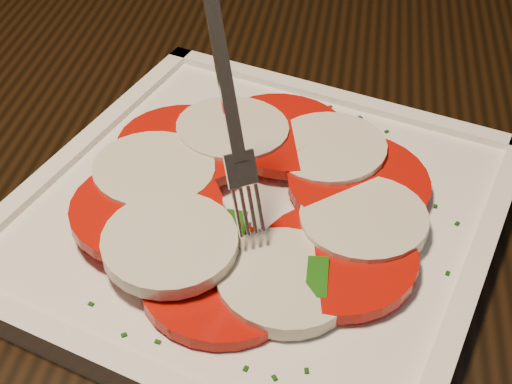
{
  "coord_description": "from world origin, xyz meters",
  "views": [
    {
      "loc": [
        -0.13,
        -0.17,
        1.1
      ],
      "look_at": [
        -0.15,
        0.2,
        0.78
      ],
      "focal_mm": 50.0,
      "sensor_mm": 36.0,
      "label": 1
    }
  ],
  "objects": [
    {
      "name": "table",
      "position": [
        -0.16,
        0.24,
        0.65
      ],
      "size": [
        1.27,
        0.91,
        0.75
      ],
      "rotation": [
        0.0,
        0.0,
        -0.1
      ],
      "color": "black",
      "rests_on": "ground"
    },
    {
      "name": "caprese_salad",
      "position": [
        -0.15,
        0.2,
        0.78
      ],
      "size": [
        0.26,
        0.28,
        0.03
      ],
      "color": "#C50904",
      "rests_on": "plate"
    },
    {
      "name": "plate",
      "position": [
        -0.15,
        0.2,
        0.76
      ],
      "size": [
        0.42,
        0.42,
        0.01
      ],
      "primitive_type": "cube",
      "rotation": [
        0.0,
        0.0,
        -0.4
      ],
      "color": "white",
      "rests_on": "table"
    },
    {
      "name": "fork",
      "position": [
        -0.17,
        0.19,
        0.87
      ],
      "size": [
        0.06,
        0.09,
        0.16
      ],
      "primitive_type": null,
      "rotation": [
        0.0,
        0.0,
        0.44
      ],
      "color": "white",
      "rests_on": "caprese_salad"
    }
  ]
}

